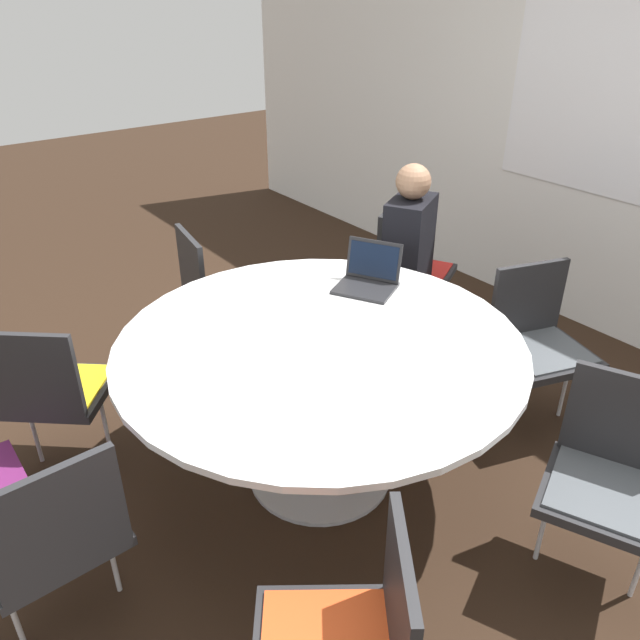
{
  "coord_description": "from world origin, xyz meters",
  "views": [
    {
      "loc": [
        1.81,
        -1.39,
        2.11
      ],
      "look_at": [
        0.0,
        0.0,
        0.85
      ],
      "focal_mm": 35.0,
      "sensor_mm": 36.0,
      "label": 1
    }
  ],
  "objects": [
    {
      "name": "chair_5",
      "position": [
        1.08,
        0.54,
        0.5
      ],
      "size": [
        0.57,
        0.56,
        0.85
      ],
      "rotation": [
        0.0,
        0.0,
        9.83
      ],
      "color": "#262628",
      "rests_on": "ground_plane"
    },
    {
      "name": "laptop",
      "position": [
        -0.27,
        0.52,
        0.8
      ],
      "size": [
        0.37,
        0.36,
        0.21
      ],
      "rotation": [
        0.0,
        0.0,
        0.49
      ],
      "color": "#232326",
      "rests_on": "conference_table"
    },
    {
      "name": "conference_table",
      "position": [
        0.0,
        0.0,
        0.61
      ],
      "size": [
        1.75,
        1.75,
        0.75
      ],
      "color": "#B7B7BC",
      "rests_on": "ground_plane"
    },
    {
      "name": "handbag",
      "position": [
        -0.61,
        -1.25,
        0.14
      ],
      "size": [
        0.36,
        0.16,
        0.28
      ],
      "color": "#661E56",
      "rests_on": "ground_plane"
    },
    {
      "name": "chair_0",
      "position": [
        -0.77,
        1.29,
        0.5
      ],
      "size": [
        0.58,
        0.59,
        0.85
      ],
      "rotation": [
        0.0,
        0.0,
        5.2
      ],
      "color": "#262628",
      "rests_on": "ground_plane"
    },
    {
      "name": "ground_plane",
      "position": [
        0.0,
        0.0,
        0.0
      ],
      "size": [
        16.0,
        16.0,
        0.0
      ],
      "primitive_type": "plane",
      "color": "black"
    },
    {
      "name": "chair_3",
      "position": [
        0.12,
        -1.2,
        0.5
      ],
      "size": [
        0.44,
        0.46,
        0.85
      ],
      "rotation": [
        0.0,
        0.0,
        7.89
      ],
      "color": "#262628",
      "rests_on": "ground_plane"
    },
    {
      "name": "chair_6",
      "position": [
        0.31,
        1.16,
        0.5
      ],
      "size": [
        0.54,
        0.55,
        0.85
      ],
      "rotation": [
        0.0,
        0.0,
        10.68
      ],
      "color": "#262628",
      "rests_on": "ground_plane"
    },
    {
      "name": "chair_1",
      "position": [
        -1.2,
        0.13,
        0.5
      ],
      "size": [
        0.5,
        0.49,
        0.85
      ],
      "rotation": [
        0.0,
        0.0,
        6.12
      ],
      "color": "#262628",
      "rests_on": "ground_plane"
    },
    {
      "name": "chair_4",
      "position": [
        1.01,
        -0.66,
        0.5
      ],
      "size": [
        0.6,
        0.6,
        0.85
      ],
      "rotation": [
        0.0,
        0.0,
        8.79
      ],
      "color": "#262628",
      "rests_on": "ground_plane"
    },
    {
      "name": "chair_2",
      "position": [
        -0.74,
        -0.95,
        0.5
      ],
      "size": [
        0.61,
        0.61,
        0.85
      ],
      "rotation": [
        0.0,
        0.0,
        7.14
      ],
      "color": "#262628",
      "rests_on": "ground_plane"
    },
    {
      "name": "person_0",
      "position": [
        -0.58,
        1.12,
        0.7
      ],
      "size": [
        0.36,
        0.42,
        1.2
      ],
      "rotation": [
        0.0,
        0.0,
        5.2
      ],
      "color": "black",
      "rests_on": "ground_plane"
    }
  ]
}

